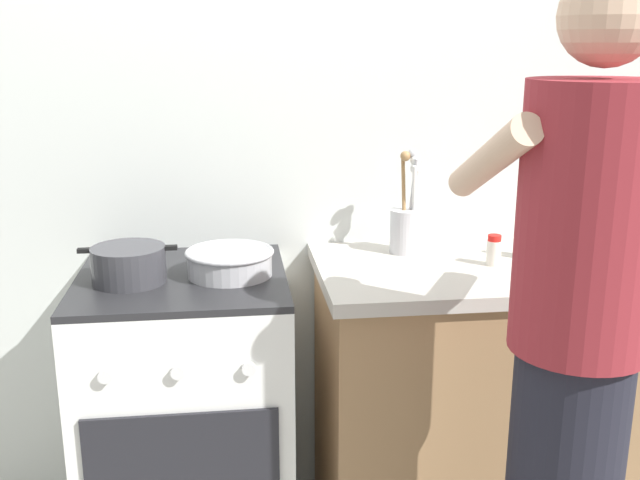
% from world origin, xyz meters
% --- Properties ---
extents(back_wall, '(3.20, 0.10, 2.50)m').
position_xyz_m(back_wall, '(0.20, 0.50, 1.25)').
color(back_wall, silver).
rests_on(back_wall, ground).
extents(countertop, '(1.00, 0.60, 0.90)m').
position_xyz_m(countertop, '(0.55, 0.15, 0.45)').
color(countertop, '#99724C').
rests_on(countertop, ground).
extents(stove_range, '(0.60, 0.62, 0.90)m').
position_xyz_m(stove_range, '(-0.35, 0.15, 0.45)').
color(stove_range, white).
rests_on(stove_range, ground).
extents(pot, '(0.27, 0.21, 0.10)m').
position_xyz_m(pot, '(-0.49, 0.11, 0.95)').
color(pot, '#38383D').
rests_on(pot, stove_range).
extents(mixing_bowl, '(0.26, 0.26, 0.08)m').
position_xyz_m(mixing_bowl, '(-0.21, 0.13, 0.94)').
color(mixing_bowl, '#B7B7BC').
rests_on(mixing_bowl, stove_range).
extents(utensil_crock, '(0.10, 0.10, 0.33)m').
position_xyz_m(utensil_crock, '(0.35, 0.30, 1.00)').
color(utensil_crock, silver).
rests_on(utensil_crock, countertop).
extents(spice_bottle, '(0.04, 0.04, 0.09)m').
position_xyz_m(spice_bottle, '(0.58, 0.13, 0.95)').
color(spice_bottle, silver).
rests_on(spice_bottle, countertop).
extents(oil_bottle, '(0.06, 0.06, 0.22)m').
position_xyz_m(oil_bottle, '(0.79, 0.14, 0.99)').
color(oil_bottle, gold).
rests_on(oil_bottle, countertop).
extents(person, '(0.41, 0.50, 1.70)m').
position_xyz_m(person, '(0.54, -0.48, 0.86)').
color(person, black).
rests_on(person, ground).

